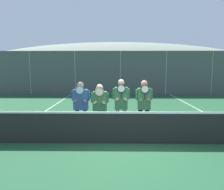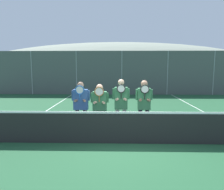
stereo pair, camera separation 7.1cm
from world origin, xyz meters
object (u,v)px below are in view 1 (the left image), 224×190
(player_leftmost, at_px, (81,104))
(car_far_left, at_px, (58,81))
(player_center_left, at_px, (100,105))
(player_center_right, at_px, (121,103))
(car_left_of_center, at_px, (115,81))
(player_rightmost, at_px, (144,103))
(car_center, at_px, (172,80))

(player_leftmost, height_order, car_far_left, car_far_left)
(player_center_left, height_order, player_center_right, player_center_right)
(player_center_right, height_order, car_far_left, player_center_right)
(player_center_left, xyz_separation_m, car_left_of_center, (0.52, 13.55, -0.12))
(player_rightmost, distance_m, car_center, 14.10)
(player_center_right, height_order, car_center, player_center_right)
(player_leftmost, bearing_deg, car_far_left, 107.70)
(car_far_left, bearing_deg, player_center_left, -70.02)
(player_rightmost, xyz_separation_m, car_center, (4.32, 13.43, -0.14))
(car_left_of_center, xyz_separation_m, car_center, (5.23, -0.07, 0.05))
(car_left_of_center, bearing_deg, car_far_left, -177.79)
(player_center_right, distance_m, player_rightmost, 0.74)
(player_rightmost, height_order, car_far_left, player_rightmost)
(player_center_right, bearing_deg, player_center_left, -178.78)
(player_leftmost, xyz_separation_m, player_center_left, (0.63, -0.12, -0.04))
(car_far_left, bearing_deg, player_leftmost, -72.30)
(car_center, bearing_deg, player_rightmost, -107.82)
(player_rightmost, bearing_deg, player_center_left, -177.83)
(player_center_left, relative_size, car_far_left, 0.36)
(player_center_left, xyz_separation_m, player_rightmost, (1.43, 0.05, 0.07))
(player_leftmost, height_order, player_center_right, player_center_right)
(car_center, bearing_deg, car_left_of_center, 179.23)
(player_center_left, bearing_deg, player_center_right, 1.22)
(player_center_left, relative_size, player_center_right, 0.91)
(car_center, bearing_deg, car_far_left, -179.26)
(player_center_left, bearing_deg, car_center, 66.91)
(car_center, bearing_deg, player_center_right, -110.59)
(player_rightmost, distance_m, car_left_of_center, 13.53)
(car_far_left, relative_size, car_left_of_center, 0.99)
(player_center_left, relative_size, car_left_of_center, 0.35)
(player_center_right, relative_size, car_left_of_center, 0.39)
(car_left_of_center, bearing_deg, player_leftmost, -94.88)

